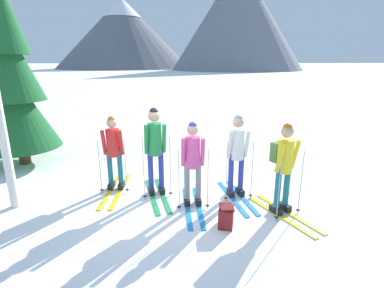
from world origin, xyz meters
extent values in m
plane|color=white|center=(0.00, 0.00, 0.00)|extent=(400.00, 400.00, 0.00)
cube|color=yellow|center=(-1.28, 0.42, 0.01)|extent=(0.21, 1.77, 0.02)
cube|color=yellow|center=(-1.50, 0.43, 0.01)|extent=(0.21, 1.77, 0.02)
cube|color=black|center=(-1.27, 0.52, 0.08)|extent=(0.13, 0.27, 0.12)
cylinder|color=#1E6B7A|center=(-1.27, 0.52, 0.51)|extent=(0.11, 0.11, 0.77)
cube|color=black|center=(-1.49, 0.53, 0.08)|extent=(0.13, 0.27, 0.12)
cylinder|color=#1E6B7A|center=(-1.49, 0.53, 0.51)|extent=(0.11, 0.11, 0.77)
cylinder|color=red|center=(-1.38, 0.52, 1.06)|extent=(0.28, 0.28, 0.58)
sphere|color=tan|center=(-1.38, 0.52, 1.49)|extent=(0.21, 0.21, 0.21)
sphere|color=#B76019|center=(-1.38, 0.52, 1.55)|extent=(0.16, 0.16, 0.16)
cylinder|color=red|center=(-1.21, 0.45, 1.08)|extent=(0.09, 0.20, 0.55)
cylinder|color=red|center=(-1.57, 0.48, 1.08)|extent=(0.09, 0.20, 0.55)
cylinder|color=#A5A5AD|center=(-1.13, 0.33, 0.58)|extent=(0.02, 0.02, 1.16)
cylinder|color=black|center=(-1.13, 0.33, 0.06)|extent=(0.07, 0.07, 0.01)
cylinder|color=#A5A5AD|center=(-1.66, 0.36, 0.58)|extent=(0.02, 0.02, 1.16)
cylinder|color=black|center=(-1.66, 0.36, 0.06)|extent=(0.07, 0.07, 0.01)
cube|color=#4C7238|center=(-1.37, 0.69, 1.09)|extent=(0.27, 0.18, 0.36)
cube|color=green|center=(-0.36, 0.14, 0.01)|extent=(0.41, 1.69, 0.02)
cube|color=green|center=(-0.58, 0.10, 0.01)|extent=(0.41, 1.69, 0.02)
cube|color=black|center=(-0.38, 0.24, 0.08)|extent=(0.16, 0.28, 0.12)
cylinder|color=#2D389E|center=(-0.38, 0.24, 0.56)|extent=(0.11, 0.11, 0.87)
cube|color=black|center=(-0.60, 0.20, 0.08)|extent=(0.16, 0.28, 0.12)
cylinder|color=#2D389E|center=(-0.60, 0.20, 0.56)|extent=(0.11, 0.11, 0.87)
cylinder|color=#238C42|center=(-0.49, 0.22, 1.20)|extent=(0.28, 0.28, 0.65)
sphere|color=tan|center=(-0.49, 0.22, 1.68)|extent=(0.24, 0.24, 0.24)
sphere|color=black|center=(-0.49, 0.22, 1.75)|extent=(0.18, 0.18, 0.18)
cylinder|color=#238C42|center=(-0.30, 0.20, 1.22)|extent=(0.12, 0.22, 0.62)
cylinder|color=#238C42|center=(-0.66, 0.13, 1.22)|extent=(0.12, 0.22, 0.62)
cylinder|color=#A5A5AD|center=(-0.19, 0.09, 0.65)|extent=(0.02, 0.02, 1.31)
cylinder|color=black|center=(-0.19, 0.09, 0.06)|extent=(0.07, 0.07, 0.01)
cylinder|color=#A5A5AD|center=(-0.72, -0.01, 0.65)|extent=(0.02, 0.02, 1.31)
cylinder|color=black|center=(-0.72, -0.01, 0.06)|extent=(0.07, 0.07, 0.01)
cube|color=#99661E|center=(-0.52, 0.39, 1.23)|extent=(0.29, 0.21, 0.36)
cube|color=#1E84D1|center=(0.35, -0.42, 0.01)|extent=(0.10, 1.68, 0.02)
cube|color=#1E84D1|center=(0.13, -0.43, 0.01)|extent=(0.10, 1.68, 0.02)
cube|color=black|center=(0.34, -0.32, 0.08)|extent=(0.11, 0.26, 0.12)
cylinder|color=gray|center=(0.34, -0.32, 0.51)|extent=(0.11, 0.11, 0.79)
cube|color=black|center=(0.12, -0.33, 0.08)|extent=(0.11, 0.26, 0.12)
cylinder|color=gray|center=(0.12, -0.33, 0.51)|extent=(0.11, 0.11, 0.79)
cylinder|color=#E55193|center=(0.23, -0.32, 1.08)|extent=(0.28, 0.28, 0.59)
sphere|color=tan|center=(0.23, -0.32, 1.52)|extent=(0.21, 0.21, 0.21)
sphere|color=#2D389E|center=(0.23, -0.32, 1.58)|extent=(0.16, 0.16, 0.16)
cylinder|color=#E55193|center=(0.42, -0.38, 1.10)|extent=(0.08, 0.19, 0.56)
cylinder|color=#E55193|center=(0.06, -0.39, 1.10)|extent=(0.08, 0.19, 0.56)
cylinder|color=#A5A5AD|center=(0.51, -0.50, 0.59)|extent=(0.02, 0.02, 1.18)
cylinder|color=black|center=(0.51, -0.50, 0.06)|extent=(0.07, 0.07, 0.01)
cylinder|color=#A5A5AD|center=(-0.03, -0.51, 0.59)|extent=(0.02, 0.02, 1.18)
cylinder|color=black|center=(-0.03, -0.51, 0.06)|extent=(0.07, 0.07, 0.01)
cube|color=#4C7238|center=(0.23, -0.15, 1.11)|extent=(0.26, 0.16, 0.36)
cube|color=#1E84D1|center=(1.28, -0.07, 0.01)|extent=(0.35, 1.62, 0.02)
cube|color=#1E84D1|center=(1.06, -0.11, 0.01)|extent=(0.35, 1.62, 0.02)
cube|color=black|center=(1.26, 0.02, 0.08)|extent=(0.15, 0.27, 0.12)
cylinder|color=#2D389E|center=(1.26, 0.02, 0.53)|extent=(0.11, 0.11, 0.82)
cube|color=black|center=(1.04, -0.01, 0.08)|extent=(0.15, 0.27, 0.12)
cylinder|color=#2D389E|center=(1.04, -0.01, 0.53)|extent=(0.11, 0.11, 0.82)
cylinder|color=white|center=(1.15, 0.01, 1.12)|extent=(0.28, 0.28, 0.61)
sphere|color=tan|center=(1.15, 0.01, 1.57)|extent=(0.22, 0.22, 0.22)
sphere|color=gray|center=(1.15, 0.01, 1.64)|extent=(0.17, 0.17, 0.17)
cylinder|color=white|center=(1.34, -0.02, 1.14)|extent=(0.11, 0.21, 0.58)
cylinder|color=white|center=(0.98, -0.08, 1.14)|extent=(0.11, 0.21, 0.58)
cylinder|color=#A5A5AD|center=(1.45, -0.13, 0.61)|extent=(0.02, 0.02, 1.22)
cylinder|color=black|center=(1.45, -0.13, 0.06)|extent=(0.07, 0.07, 0.01)
cylinder|color=#A5A5AD|center=(0.91, -0.21, 0.61)|extent=(0.02, 0.02, 1.22)
cylinder|color=black|center=(0.91, -0.21, 0.06)|extent=(0.07, 0.07, 0.01)
cube|color=yellow|center=(1.98, -0.79, 0.01)|extent=(0.77, 1.53, 0.02)
cube|color=yellow|center=(1.78, -0.89, 0.01)|extent=(0.77, 1.53, 0.02)
cube|color=black|center=(1.94, -0.70, 0.08)|extent=(0.21, 0.28, 0.12)
cylinder|color=#1E6B7A|center=(1.94, -0.70, 0.52)|extent=(0.11, 0.11, 0.81)
cube|color=black|center=(1.74, -0.80, 0.08)|extent=(0.21, 0.28, 0.12)
cylinder|color=#1E6B7A|center=(1.74, -0.80, 0.52)|extent=(0.11, 0.11, 0.81)
cylinder|color=yellow|center=(1.84, -0.75, 1.11)|extent=(0.28, 0.28, 0.60)
sphere|color=tan|center=(1.84, -0.75, 1.55)|extent=(0.22, 0.22, 0.22)
sphere|color=#B76019|center=(1.84, -0.75, 1.62)|extent=(0.16, 0.16, 0.16)
cylinder|color=yellow|center=(2.03, -0.73, 1.13)|extent=(0.16, 0.21, 0.58)
cylinder|color=yellow|center=(1.70, -0.88, 1.13)|extent=(0.16, 0.21, 0.58)
cylinder|color=#A5A5AD|center=(2.16, -0.80, 0.60)|extent=(0.02, 0.02, 1.21)
cylinder|color=black|center=(2.16, -0.80, 0.06)|extent=(0.07, 0.07, 0.01)
cylinder|color=#A5A5AD|center=(1.67, -1.03, 0.60)|extent=(0.02, 0.02, 1.21)
cylinder|color=black|center=(1.67, -1.03, 0.06)|extent=(0.07, 0.07, 0.01)
cube|color=#4C7238|center=(1.77, -0.60, 1.14)|extent=(0.30, 0.25, 0.36)
cylinder|color=#51381E|center=(-4.17, 2.40, 0.47)|extent=(0.29, 0.29, 0.94)
cone|color=#195628|center=(-4.17, 2.40, 1.46)|extent=(2.01, 2.01, 1.98)
cone|color=#195628|center=(-4.17, 2.40, 2.71)|extent=(1.53, 1.53, 1.98)
cone|color=#195628|center=(-4.17, 2.40, 3.85)|extent=(1.09, 1.09, 1.98)
cube|color=maroon|center=(0.74, -1.14, 0.17)|extent=(0.32, 0.37, 0.34)
cube|color=maroon|center=(0.74, -1.14, 0.36)|extent=(0.22, 0.28, 0.04)
cone|color=slate|center=(-14.05, 90.52, 10.10)|extent=(40.44, 40.44, 20.20)
cone|color=white|center=(-14.05, 90.52, 17.40)|extent=(11.74, 11.74, 5.58)
cone|color=slate|center=(17.29, 73.62, 12.79)|extent=(33.57, 33.57, 25.59)
camera|label=1|loc=(-0.16, -5.54, 2.76)|focal=27.53mm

